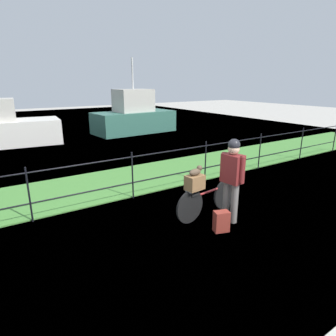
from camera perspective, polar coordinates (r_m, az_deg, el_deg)
ground_plane at (r=5.43m, az=3.62°, el=-13.27°), size 60.00×60.00×0.00m
grass_strip at (r=8.15m, az=-10.84°, el=-2.90°), size 27.00×2.40×0.03m
harbor_water at (r=16.63m, az=-23.01°, el=6.00°), size 30.00×30.00×0.00m
iron_fence at (r=6.85m, az=-7.05°, el=-0.75°), size 18.04×0.04×1.14m
bicycle_main at (r=6.09m, az=7.85°, el=-6.17°), size 1.74×0.27×0.68m
wooden_crate at (r=5.65m, az=5.31°, el=-2.85°), size 0.39×0.28×0.29m
terrier_dog at (r=5.60m, az=5.55°, el=-0.65°), size 0.32×0.17×0.18m
cyclist_person at (r=5.72m, az=12.56°, el=-1.05°), size 0.30×0.54×1.68m
backpack_on_paving at (r=5.58m, az=10.50°, el=-10.33°), size 0.32×0.26×0.40m
moored_boat_near at (r=16.23m, az=-6.76°, el=10.01°), size 4.51×2.30×3.93m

